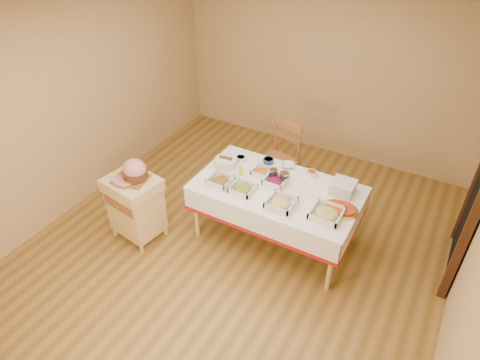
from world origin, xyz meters
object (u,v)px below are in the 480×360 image
Objects in this scene: dining_chair at (279,160)px; butcher_cart at (135,204)px; plate_stack at (343,187)px; ham_on_board at (134,172)px; mustard_bottle at (241,170)px; preserve_jar_left at (273,174)px; bread_basket at (226,162)px; brass_platter at (340,209)px; dining_table at (277,199)px; preserve_jar_right at (284,178)px.

butcher_cart is at bearing -124.24° from dining_chair.
butcher_cart is 2.35m from plate_stack.
dining_chair is 1.91m from ham_on_board.
ham_on_board is at bearing -142.45° from mustard_bottle.
dining_chair is (1.08, 1.58, 0.06)m from butcher_cart.
bread_basket is at bearing -175.33° from preserve_jar_left.
mustard_bottle is 1.15m from plate_stack.
plate_stack is 0.32m from brass_platter.
dining_chair is (-0.37, 0.84, -0.08)m from dining_table.
preserve_jar_left is (1.33, 0.87, 0.35)m from butcher_cart.
ham_on_board reaches higher than preserve_jar_left.
dining_table is 4.72× the size of ham_on_board.
preserve_jar_left reaches higher than bread_basket.
ham_on_board is 1.54m from preserve_jar_left.
plate_stack is (2.09, 1.01, 0.37)m from butcher_cart.
dining_table is at bearing -157.61° from plate_stack.
ham_on_board reaches higher than dining_table.
preserve_jar_left reaches higher than dining_table.
ham_on_board is at bearing -153.20° from dining_table.
dining_chair reaches higher than preserve_jar_left.
brass_platter is (0.73, -0.04, 0.18)m from dining_table.
preserve_jar_left is 0.32× the size of brass_platter.
ham_on_board is at bearing 38.15° from butcher_cart.
ham_on_board is at bearing -146.78° from preserve_jar_left.
bread_basket is 0.71× the size of brass_platter.
preserve_jar_right is 0.35× the size of brass_platter.
preserve_jar_right reaches higher than butcher_cart.
preserve_jar_left is (1.29, 0.84, -0.11)m from ham_on_board.
bread_basket is at bearing 173.25° from dining_table.
plate_stack is (1.01, -0.58, 0.31)m from dining_chair.
dining_table is 0.74m from plate_stack.
ham_on_board is at bearing -149.85° from preserve_jar_right.
plate_stack reaches higher than butcher_cart.
mustard_bottle is 0.42× the size of brass_platter.
ham_on_board is at bearing -123.78° from dining_chair.
dining_table is at bearing 26.80° from ham_on_board.
preserve_jar_right is (0.39, -0.72, 0.30)m from dining_chair.
butcher_cart is at bearing -142.43° from mustard_bottle.
brass_platter is (1.20, -0.05, -0.05)m from mustard_bottle.
dining_table is at bearing 177.12° from brass_platter.
ham_on_board reaches higher than brass_platter.
plate_stack is 0.66× the size of brass_platter.
dining_table is 0.75m from bread_basket.
butcher_cart is 5.22× the size of mustard_bottle.
bread_basket is at bearing 48.57° from butcher_cart.
butcher_cart is 1.92m from dining_chair.
plate_stack is (1.36, 0.18, 0.02)m from bread_basket.
preserve_jar_right is at bearing 78.71° from dining_table.
preserve_jar_left is 0.76× the size of mustard_bottle.
bread_basket is (0.69, 0.79, -0.11)m from ham_on_board.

